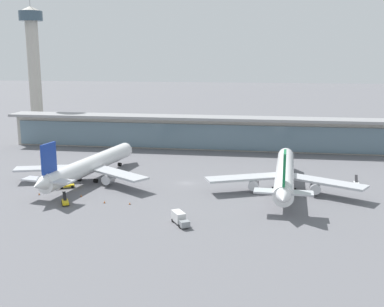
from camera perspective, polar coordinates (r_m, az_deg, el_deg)
ground_plane at (r=159.64m, az=-0.64°, el=-3.60°), size 1200.00×1200.00×0.00m
airliner_left_stand at (r=165.12m, az=-12.29°, el=-1.42°), size 49.05×64.37×17.17m
airliner_centre_stand at (r=152.92m, az=11.11°, el=-2.42°), size 49.55×64.47×17.17m
service_truck_near_nose_grey at (r=121.43m, az=-1.50°, el=-7.78°), size 5.89×7.38×3.10m
service_truck_under_wing_white at (r=165.58m, az=19.21°, el=-3.42°), size 2.47×6.92×2.70m
service_truck_mid_apron_yellow at (r=142.11m, az=-15.04°, el=-5.63°), size 4.34×6.66×2.70m
service_truck_by_tail_yellow at (r=159.06m, az=-14.94°, el=-3.76°), size 6.62×4.43×2.70m
terminal_building at (r=215.98m, az=2.02°, el=2.59°), size 187.43×12.80×15.20m
control_tower at (r=265.86m, az=-18.55°, el=10.52°), size 12.00×12.00×71.97m
safety_cone_alpha at (r=138.46m, az=-7.51°, el=-5.99°), size 0.62×0.62×0.70m
safety_cone_bravo at (r=148.44m, az=-13.23°, el=-4.98°), size 0.62×0.62×0.70m
safety_cone_charlie at (r=149.27m, az=-15.02°, el=-4.98°), size 0.62×0.62×0.70m
safety_cone_delta at (r=140.84m, az=-10.51°, el=-5.78°), size 0.62×0.62×0.70m
safety_cone_echo at (r=153.82m, az=-17.95°, el=-4.66°), size 0.62×0.62×0.70m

